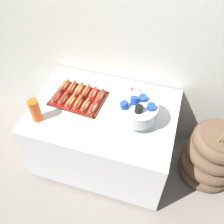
{
  "coord_description": "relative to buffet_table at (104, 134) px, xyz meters",
  "views": [
    {
      "loc": [
        0.53,
        -1.46,
        2.44
      ],
      "look_at": [
        0.09,
        -0.02,
        0.78
      ],
      "focal_mm": 40.83,
      "sensor_mm": 36.0,
      "label": 1
    }
  ],
  "objects": [
    {
      "name": "hot_dog_2",
      "position": [
        -0.31,
        -0.01,
        0.39
      ],
      "size": [
        0.09,
        0.18,
        0.06
      ],
      "color": "red",
      "rests_on": "serving_tray"
    },
    {
      "name": "floor_vase",
      "position": [
        1.06,
        0.11,
        -0.08
      ],
      "size": [
        0.56,
        0.56,
        1.19
      ],
      "color": "brown",
      "rests_on": "ground_plane"
    },
    {
      "name": "punch_bowl",
      "position": [
        0.32,
        -0.04,
        0.5
      ],
      "size": [
        0.32,
        0.32,
        0.26
      ],
      "color": "silver",
      "rests_on": "buffet_table"
    },
    {
      "name": "hot_dog_1",
      "position": [
        -0.39,
        -0.01,
        0.39
      ],
      "size": [
        0.07,
        0.17,
        0.06
      ],
      "color": "red",
      "rests_on": "serving_tray"
    },
    {
      "name": "hot_dog_6",
      "position": [
        -0.45,
        0.16,
        0.39
      ],
      "size": [
        0.08,
        0.16,
        0.06
      ],
      "color": "red",
      "rests_on": "serving_tray"
    },
    {
      "name": "hot_dog_0",
      "position": [
        -0.46,
        -0.0,
        0.39
      ],
      "size": [
        0.07,
        0.18,
        0.06
      ],
      "color": "red",
      "rests_on": "serving_tray"
    },
    {
      "name": "donut",
      "position": [
        0.2,
        0.31,
        0.37
      ],
      "size": [
        0.12,
        0.12,
        0.03
      ],
      "color": "pink",
      "rests_on": "buffet_table"
    },
    {
      "name": "hot_dog_4",
      "position": [
        -0.16,
        -0.02,
        0.39
      ],
      "size": [
        0.08,
        0.17,
        0.06
      ],
      "color": "#B21414",
      "rests_on": "serving_tray"
    },
    {
      "name": "cup_stack",
      "position": [
        -0.52,
        -0.27,
        0.47
      ],
      "size": [
        0.09,
        0.09,
        0.22
      ],
      "color": "#EA5B19",
      "rests_on": "buffet_table"
    },
    {
      "name": "back_wall",
      "position": [
        0.0,
        0.53,
        0.91
      ],
      "size": [
        6.0,
        0.1,
        2.6
      ],
      "primitive_type": "cube",
      "color": "beige",
      "rests_on": "ground_plane"
    },
    {
      "name": "hot_dog_9",
      "position": [
        -0.23,
        0.15,
        0.39
      ],
      "size": [
        0.07,
        0.18,
        0.06
      ],
      "color": "#B21414",
      "rests_on": "serving_tray"
    },
    {
      "name": "hot_dog_11",
      "position": [
        -0.08,
        0.13,
        0.39
      ],
      "size": [
        0.08,
        0.17,
        0.06
      ],
      "color": "red",
      "rests_on": "serving_tray"
    },
    {
      "name": "hot_dog_7",
      "position": [
        -0.38,
        0.16,
        0.39
      ],
      "size": [
        0.06,
        0.18,
        0.06
      ],
      "color": "#B21414",
      "rests_on": "serving_tray"
    },
    {
      "name": "hot_dog_8",
      "position": [
        -0.3,
        0.15,
        0.39
      ],
      "size": [
        0.07,
        0.18,
        0.06
      ],
      "color": "red",
      "rests_on": "serving_tray"
    },
    {
      "name": "serving_tray",
      "position": [
        -0.27,
        0.07,
        0.36
      ],
      "size": [
        0.5,
        0.39,
        0.01
      ],
      "color": "#472B19",
      "rests_on": "buffet_table"
    },
    {
      "name": "ground_plane",
      "position": [
        0.0,
        0.0,
        -0.39
      ],
      "size": [
        10.0,
        10.0,
        0.0
      ],
      "primitive_type": "plane",
      "color": "gray"
    },
    {
      "name": "hot_dog_5",
      "position": [
        -0.09,
        -0.03,
        0.39
      ],
      "size": [
        0.08,
        0.17,
        0.06
      ],
      "color": "red",
      "rests_on": "serving_tray"
    },
    {
      "name": "hot_dog_10",
      "position": [
        -0.15,
        0.14,
        0.39
      ],
      "size": [
        0.07,
        0.17,
        0.06
      ],
      "color": "red",
      "rests_on": "serving_tray"
    },
    {
      "name": "hot_dog_3",
      "position": [
        -0.24,
        -0.02,
        0.39
      ],
      "size": [
        0.07,
        0.18,
        0.06
      ],
      "color": "red",
      "rests_on": "serving_tray"
    },
    {
      "name": "buffet_table",
      "position": [
        0.0,
        0.0,
        0.0
      ],
      "size": [
        1.31,
        0.93,
        0.75
      ],
      "color": "silver",
      "rests_on": "ground_plane"
    }
  ]
}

